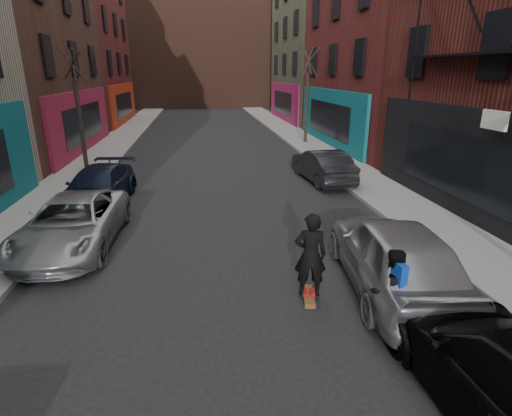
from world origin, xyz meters
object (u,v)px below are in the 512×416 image
object	(u,v)px
parked_left_far	(73,223)
skateboard	(308,296)
tree_left_far	(77,98)
pedestrian	(390,291)
parked_left_end	(98,187)
parked_right_end	(322,165)
skateboarder	(310,255)
tree_right_far	(307,88)
parked_right_far	(394,255)

from	to	relation	value
parked_left_far	skateboard	xyz separation A→B (m)	(5.58, -3.49, -0.62)
parked_left_far	tree_left_far	bearing A→B (deg)	104.15
tree_left_far	pedestrian	xyz separation A→B (m)	(8.65, -13.93, -2.56)
parked_left_far	skateboard	size ratio (longest dim) A/B	6.03
parked_left_end	parked_right_end	distance (m)	9.06
parked_left_end	parked_left_far	bearing A→B (deg)	-80.46
skateboard	skateboarder	world-z (taller)	skateboarder
tree_left_far	pedestrian	world-z (taller)	tree_left_far
tree_right_far	parked_left_far	distance (m)	18.64
tree_left_far	skateboard	bearing A→B (deg)	-59.26
parked_right_far	skateboard	bearing A→B (deg)	9.93
skateboard	skateboarder	size ratio (longest dim) A/B	0.44
skateboarder	pedestrian	size ratio (longest dim) A/B	1.11
skateboard	pedestrian	distance (m)	1.86
parked_right_far	parked_right_end	bearing A→B (deg)	-91.17
parked_left_end	pedestrian	xyz separation A→B (m)	(6.87, -8.47, 0.17)
parked_right_far	parked_left_far	bearing A→B (deg)	-17.91
parked_right_far	tree_left_far	bearing A→B (deg)	-46.64
tree_right_far	parked_right_far	xyz separation A→B (m)	(-3.00, -18.55, -2.70)
parked_left_far	parked_right_end	distance (m)	10.36
parked_right_end	skateboarder	xyz separation A→B (m)	(-3.10, -9.17, 0.31)
parked_left_far	skateboard	bearing A→B (deg)	-29.95
parked_left_end	parked_right_far	world-z (taller)	parked_right_far
parked_right_far	skateboarder	world-z (taller)	skateboarder
parked_left_far	parked_right_end	bearing A→B (deg)	35.34
tree_right_far	skateboarder	size ratio (longest dim) A/B	3.77
parked_right_end	skateboarder	world-z (taller)	skateboarder
parked_left_far	skateboarder	world-z (taller)	skateboarder
parked_left_far	pedestrian	distance (m)	8.22
parked_left_far	pedestrian	size ratio (longest dim) A/B	2.97
parked_right_far	pedestrian	bearing A→B (deg)	67.97
tree_right_far	pedestrian	distance (m)	20.46
parked_right_end	skateboard	xyz separation A→B (m)	(-3.10, -9.17, -0.64)
skateboard	parked_right_end	bearing A→B (deg)	80.83
tree_left_far	parked_left_end	world-z (taller)	tree_left_far
pedestrian	skateboard	bearing A→B (deg)	-55.70
parked_left_far	parked_right_far	distance (m)	8.18
parked_right_far	pedestrian	world-z (taller)	parked_right_far
parked_left_end	parked_right_end	world-z (taller)	parked_right_end
tree_right_far	parked_left_end	xyz separation A→B (m)	(-10.62, -11.45, -2.88)
tree_right_far	pedestrian	bearing A→B (deg)	-100.66
tree_left_far	parked_left_far	bearing A→B (deg)	-77.98
parked_right_end	parked_right_far	bearing A→B (deg)	77.51
parked_right_far	parked_right_end	world-z (taller)	parked_right_far
skateboarder	tree_right_far	bearing A→B (deg)	-95.15
parked_left_end	skateboard	world-z (taller)	parked_left_end
parked_left_end	tree_left_far	bearing A→B (deg)	114.98
tree_right_far	parked_left_far	world-z (taller)	tree_right_far
tree_left_far	tree_right_far	bearing A→B (deg)	25.82
tree_right_far	parked_left_far	bearing A→B (deg)	-124.57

